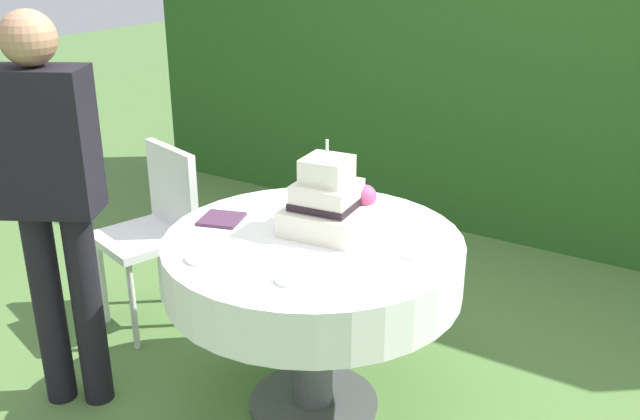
# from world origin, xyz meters

# --- Properties ---
(ground_plane) EXTENTS (20.00, 20.00, 0.00)m
(ground_plane) POSITION_xyz_m (0.00, 0.00, 0.00)
(ground_plane) COLOR #547A3D
(foliage_hedge) EXTENTS (5.42, 0.41, 2.42)m
(foliage_hedge) POSITION_xyz_m (0.00, 2.25, 1.21)
(foliage_hedge) COLOR #28561E
(foliage_hedge) RESTS_ON ground_plane
(cake_table) EXTENTS (1.15, 1.15, 0.76)m
(cake_table) POSITION_xyz_m (0.00, 0.00, 0.64)
(cake_table) COLOR #4C4C51
(cake_table) RESTS_ON ground_plane
(wedding_cake) EXTENTS (0.33, 0.33, 0.37)m
(wedding_cake) POSITION_xyz_m (0.01, 0.09, 0.87)
(wedding_cake) COLOR silver
(wedding_cake) RESTS_ON cake_table
(serving_plate_near) EXTENTS (0.13, 0.13, 0.01)m
(serving_plate_near) POSITION_xyz_m (0.02, 0.43, 0.77)
(serving_plate_near) COLOR white
(serving_plate_near) RESTS_ON cake_table
(serving_plate_far) EXTENTS (0.11, 0.11, 0.01)m
(serving_plate_far) POSITION_xyz_m (0.13, -0.33, 0.77)
(serving_plate_far) COLOR white
(serving_plate_far) RESTS_ON cake_table
(serving_plate_left) EXTENTS (0.13, 0.13, 0.01)m
(serving_plate_left) POSITION_xyz_m (-0.23, -0.36, 0.77)
(serving_plate_left) COLOR white
(serving_plate_left) RESTS_ON cake_table
(serving_plate_right) EXTENTS (0.12, 0.12, 0.01)m
(serving_plate_right) POSITION_xyz_m (0.39, 0.07, 0.77)
(serving_plate_right) COLOR white
(serving_plate_right) RESTS_ON cake_table
(napkin_stack) EXTENTS (0.20, 0.20, 0.01)m
(napkin_stack) POSITION_xyz_m (-0.41, -0.05, 0.77)
(napkin_stack) COLOR #4C2D47
(napkin_stack) RESTS_ON cake_table
(garden_chair) EXTENTS (0.50, 0.50, 0.89)m
(garden_chair) POSITION_xyz_m (-1.03, 0.18, 0.54)
(garden_chair) COLOR white
(garden_chair) RESTS_ON ground_plane
(standing_person) EXTENTS (0.41, 0.35, 1.60)m
(standing_person) POSITION_xyz_m (-0.86, -0.49, 0.93)
(standing_person) COLOR black
(standing_person) RESTS_ON ground_plane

